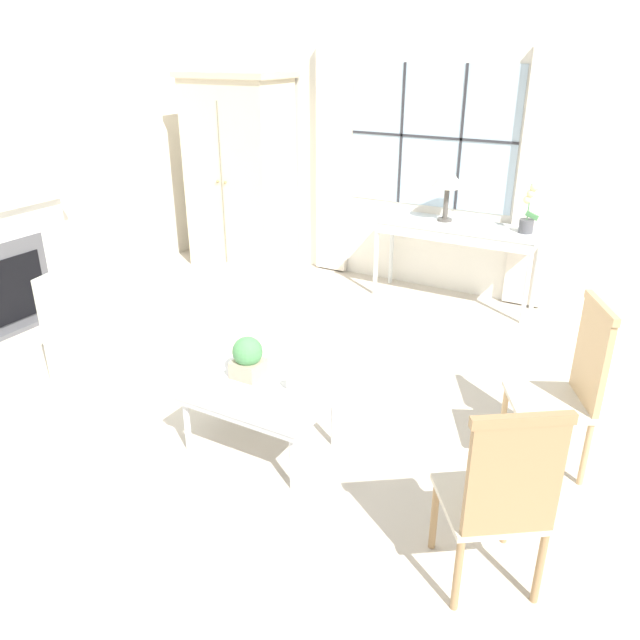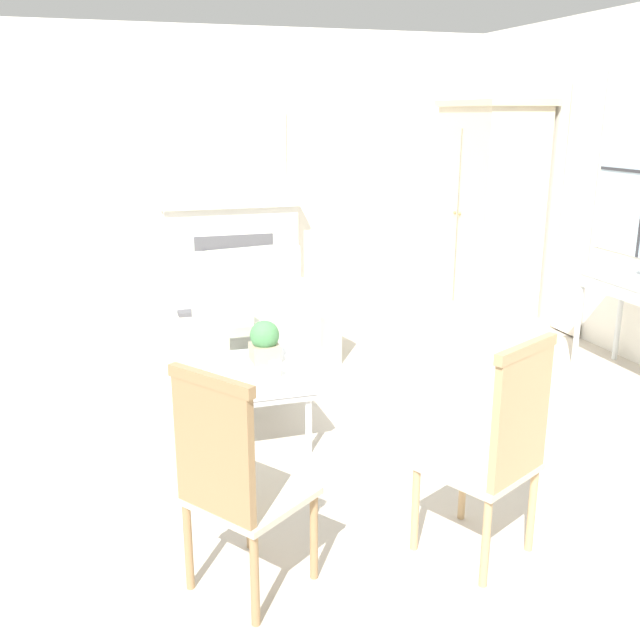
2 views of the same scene
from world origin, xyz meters
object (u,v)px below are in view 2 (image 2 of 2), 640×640
armchair_upholstered (263,323)px  coffee_table (254,377)px  side_chair_wooden (499,443)px  armoire (487,208)px  potted_plant_small (265,341)px  accent_chair_wooden (232,476)px  pillar_candle (275,371)px  fireplace (233,246)px

armchair_upholstered → coffee_table: 1.51m
side_chair_wooden → armchair_upholstered: bearing=-173.6°
armoire → potted_plant_small: bearing=-53.5°
accent_chair_wooden → coffee_table: size_ratio=1.17×
armoire → coffee_table: (2.22, -2.89, -0.68)m
coffee_table → pillar_candle: (0.18, 0.10, 0.09)m
armchair_upholstered → potted_plant_small: bearing=-12.1°
armchair_upholstered → pillar_candle: bearing=-10.1°
side_chair_wooden → accent_chair_wooden: bearing=-94.7°
armchair_upholstered → fireplace: bearing=178.0°
coffee_table → pillar_candle: size_ratio=7.32×
armchair_upholstered → accent_chair_wooden: (3.03, -0.81, 0.28)m
accent_chair_wooden → fireplace: bearing=169.4°
armchair_upholstered → pillar_candle: 1.67m
fireplace → armoire: (0.87, 2.44, 0.40)m
fireplace → accent_chair_wooden: fireplace is taller
pillar_candle → coffee_table: bearing=-150.5°
fireplace → accent_chair_wooden: bearing=-10.6°
pillar_candle → armoire: bearing=130.6°
side_chair_wooden → armoire: bearing=151.1°
armchair_upholstered → coffee_table: (1.46, -0.39, 0.09)m
fireplace → side_chair_wooden: fireplace is taller
armoire → coffee_table: bearing=-52.5°
side_chair_wooden → coffee_table: (-1.67, -0.74, -0.21)m
accent_chair_wooden → potted_plant_small: size_ratio=3.78×
armchair_upholstered → pillar_candle: armchair_upholstered is taller
armoire → armchair_upholstered: bearing=-73.0°
coffee_table → accent_chair_wooden: bearing=-15.0°
armchair_upholstered → potted_plant_small: (1.30, -0.28, 0.27)m
potted_plant_small → pillar_candle: bearing=-2.4°
armoire → armchair_upholstered: size_ratio=1.90×
armoire → accent_chair_wooden: size_ratio=2.04×
armoire → pillar_candle: (2.40, -2.80, -0.59)m
side_chair_wooden → pillar_candle: (-1.49, -0.64, -0.12)m
fireplace → accent_chair_wooden: size_ratio=1.96×
armoire → accent_chair_wooden: armoire is taller
potted_plant_small → armchair_upholstered: bearing=167.9°
fireplace → pillar_candle: bearing=-6.1°
side_chair_wooden → accent_chair_wooden: 1.17m
side_chair_wooden → pillar_candle: bearing=-156.6°
fireplace → side_chair_wooden: size_ratio=1.89×
armoire → coffee_table: size_ratio=2.40×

